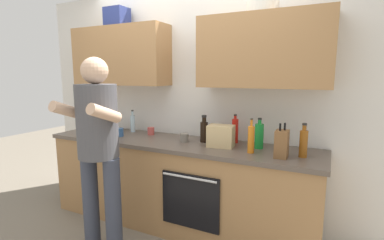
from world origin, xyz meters
name	(u,v)px	position (x,y,z in m)	size (l,w,h in m)	color
ground_plane	(176,224)	(0.00, 0.00, 0.00)	(12.00, 12.00, 0.00)	#756B5B
back_wall_unit	(187,81)	(0.00, 0.27, 1.50)	(4.00, 0.38, 2.50)	silver
counter	(176,183)	(0.00, 0.00, 0.45)	(2.84, 0.67, 0.90)	#A37547
person_standing	(98,141)	(-0.36, -0.70, 1.01)	(0.49, 0.45, 1.71)	#383D4C
bottle_soda	(259,136)	(0.82, 0.10, 1.02)	(0.08, 0.08, 0.28)	#198C33
bottle_hotsauce	(235,131)	(0.56, 0.21, 1.02)	(0.06, 0.06, 0.28)	red
bottle_syrup	(303,143)	(1.21, -0.03, 1.02)	(0.07, 0.07, 0.28)	#8C4C14
bottle_juice	(251,139)	(0.79, -0.09, 1.02)	(0.06, 0.06, 0.30)	orange
bottle_soy	(204,131)	(0.27, 0.10, 1.02)	(0.08, 0.08, 0.27)	black
bottle_water	(133,123)	(-0.69, 0.20, 1.00)	(0.05, 0.05, 0.26)	silver
cup_stoneware	(184,138)	(0.09, 0.02, 0.94)	(0.09, 0.09, 0.08)	slate
cup_tea	(120,132)	(-0.66, -0.07, 0.95)	(0.08, 0.08, 0.09)	#33598C
cup_ceramic	(151,131)	(-0.41, 0.16, 0.94)	(0.08, 0.08, 0.08)	#BF4C47
mixing_bowl	(109,128)	(-0.92, 0.06, 0.95)	(0.20, 0.20, 0.10)	silver
knife_block	(282,144)	(1.05, -0.11, 1.01)	(0.10, 0.14, 0.28)	brown
grocery_bag_bread	(221,136)	(0.49, 0.00, 1.00)	(0.24, 0.16, 0.20)	tan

